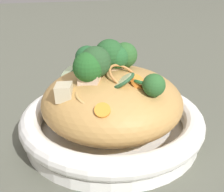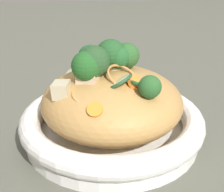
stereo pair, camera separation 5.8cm
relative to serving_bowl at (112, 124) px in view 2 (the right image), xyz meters
name	(u,v)px [view 2 (the right image)]	position (x,y,z in m)	size (l,w,h in m)	color
ground_plane	(112,138)	(0.00, 0.00, -0.03)	(3.00, 3.00, 0.00)	#55574A
serving_bowl	(112,124)	(0.00, 0.00, 0.00)	(0.32, 0.32, 0.06)	white
noodle_heap	(112,102)	(0.00, 0.00, 0.04)	(0.24, 0.24, 0.12)	#B88949
broccoli_florets	(106,61)	(-0.01, 0.00, 0.11)	(0.14, 0.16, 0.07)	#A2C170
carrot_coins	(116,86)	(0.00, -0.04, 0.09)	(0.10, 0.14, 0.04)	orange
zucchini_slices	(106,76)	(-0.01, 0.00, 0.09)	(0.16, 0.17, 0.05)	beige
chicken_chunks	(86,78)	(-0.04, -0.02, 0.09)	(0.12, 0.09, 0.04)	#D3B194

